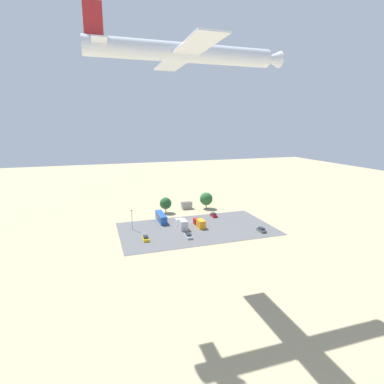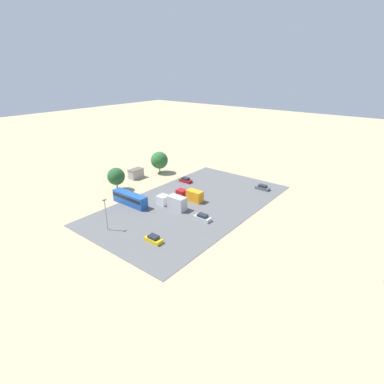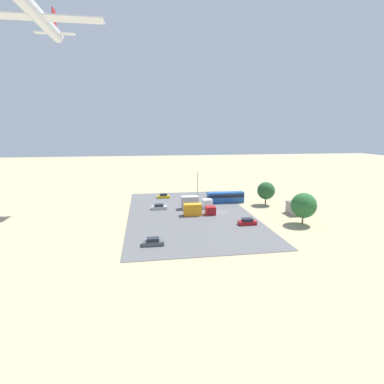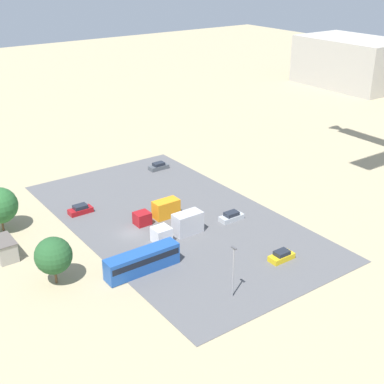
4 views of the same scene
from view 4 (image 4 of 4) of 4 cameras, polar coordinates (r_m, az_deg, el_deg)
ground_plane at (r=88.52m, az=-6.38°, el=-4.43°), size 400.00×400.00×0.00m
parking_lot_surface at (r=92.33m, az=-1.86°, el=-2.97°), size 57.06×32.28×0.08m
shed_building at (r=85.35m, az=-19.39°, el=-5.73°), size 5.01×2.96×3.12m
bus at (r=77.48m, az=-5.33°, el=-7.29°), size 2.57×11.37×3.28m
parked_car_0 at (r=113.65m, az=-3.57°, el=2.74°), size 1.87×4.22×1.47m
parked_car_1 at (r=96.26m, az=-11.81°, el=-1.86°), size 1.93×4.20×1.56m
parked_car_2 at (r=92.07m, az=4.22°, el=-2.64°), size 1.88×4.35×1.52m
parked_car_3 at (r=81.52m, az=9.53°, el=-6.76°), size 1.85×4.02×1.51m
parked_truck_0 at (r=92.11m, az=-3.49°, el=-2.07°), size 2.36×8.38×3.08m
parked_truck_1 at (r=86.56m, az=-1.24°, el=-3.67°), size 2.58×8.84×3.60m
tree_apron_mid at (r=75.81m, az=-14.57°, el=-6.59°), size 5.21×5.21×6.99m
light_pole_lot_centre at (r=70.79m, az=4.41°, el=-8.25°), size 0.90×0.28×7.56m
horizon_parking_garage at (r=194.98m, az=16.65°, el=13.13°), size 34.85×22.87×15.98m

